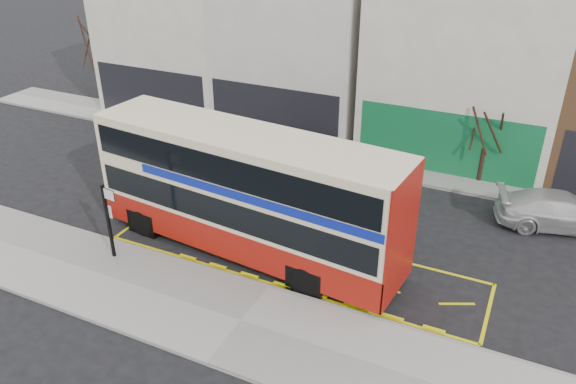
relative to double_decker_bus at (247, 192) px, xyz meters
The scene contains 15 objects.
ground 3.40m from the double_decker_bus, 39.90° to the right, with size 120.00×120.00×0.00m, color black.
pavement 4.82m from the double_decker_bus, 65.00° to the right, with size 40.00×4.00×0.15m, color #9F9D97.
kerb 3.52m from the double_decker_bus, 46.38° to the right, with size 40.00×0.15×0.15m, color gray.
far_pavement 9.99m from the double_decker_bus, 79.55° to the left, with size 50.00×3.00×0.15m, color #9F9D97.
road_markings 3.06m from the double_decker_bus, ahead, with size 14.00×3.40×0.01m, color yellow, non-canonical shape.
terrace_far_left 18.05m from the double_decker_bus, 130.98° to the left, with size 8.00×8.01×10.80m.
terrace_left 14.31m from the double_decker_bus, 105.48° to the left, with size 8.00×8.01×11.80m.
terrace_green_shop 14.73m from the double_decker_bus, 68.75° to the left, with size 9.00×8.01×11.30m.
double_decker_bus is the anchor object (origin of this frame).
bus_stop_post 5.00m from the double_decker_bus, 147.29° to the right, with size 0.73×0.19×2.96m.
car_silver 9.05m from the double_decker_bus, 123.20° to the left, with size 1.74×4.31×1.47m, color silver.
car_grey 8.10m from the double_decker_bus, 98.26° to the left, with size 1.34×3.84×1.26m, color #44484C.
car_white 12.72m from the double_decker_bus, 33.06° to the left, with size 2.05×5.04×1.46m, color silver.
street_tree_left 19.44m from the double_decker_bus, 146.47° to the left, with size 3.28×3.28×7.07m.
street_tree_right 11.90m from the double_decker_bus, 53.80° to the left, with size 2.20×2.20×4.75m.
Camera 1 is at (7.19, -14.04, 12.04)m, focal length 35.00 mm.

